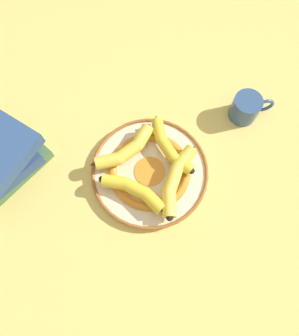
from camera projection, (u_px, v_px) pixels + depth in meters
name	position (u px, v px, depth m)	size (l,w,h in m)	color
ground_plane	(147.00, 174.00, 0.88)	(2.80, 2.80, 0.00)	#E5CC6B
decorative_bowl	(150.00, 171.00, 0.86)	(0.31, 0.31, 0.03)	beige
banana_a	(125.00, 151.00, 0.85)	(0.10, 0.18, 0.03)	yellow
banana_b	(168.00, 146.00, 0.85)	(0.19, 0.08, 0.03)	yellow
banana_c	(176.00, 179.00, 0.82)	(0.18, 0.14, 0.03)	yellow
banana_d	(135.00, 191.00, 0.81)	(0.15, 0.15, 0.03)	yellow
coffee_mug	(246.00, 108.00, 0.90)	(0.08, 0.12, 0.08)	#335184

